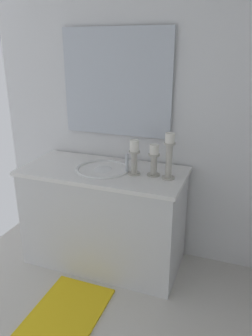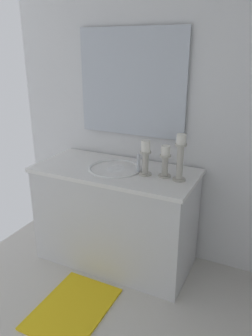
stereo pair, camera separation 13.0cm
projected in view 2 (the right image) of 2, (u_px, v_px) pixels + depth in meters
name	position (u px, v px, depth m)	size (l,w,h in m)	color
wall_left	(147.00, 106.00, 2.52)	(0.04, 2.31, 2.45)	white
vanity_cabinet	(116.00, 216.00, 2.58)	(0.58, 1.23, 0.79)	silver
sink_basin	(115.00, 174.00, 2.45)	(0.40, 0.40, 0.24)	white
mirror	(131.00, 83.00, 2.47)	(0.02, 0.87, 0.79)	silver
candle_holder_tall	(180.00, 157.00, 2.17)	(0.09, 0.09, 0.32)	#B7B2A5
candle_holder_short	(165.00, 161.00, 2.25)	(0.09, 0.09, 0.23)	#B7B2A5
candle_holder_mid	(146.00, 157.00, 2.28)	(0.09, 0.09, 0.25)	#B7B2A5
bath_mat	(73.00, 308.00, 2.19)	(0.60, 0.44, 0.02)	yellow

